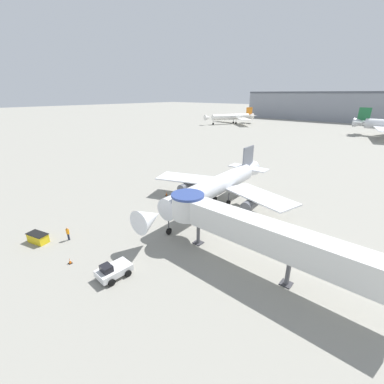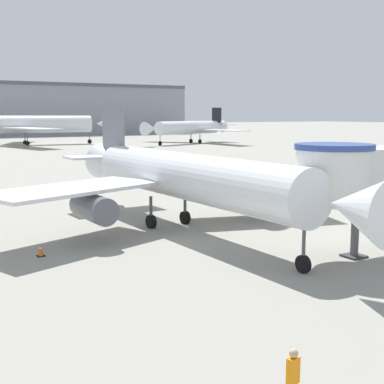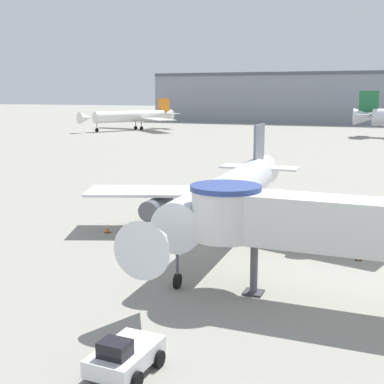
% 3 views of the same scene
% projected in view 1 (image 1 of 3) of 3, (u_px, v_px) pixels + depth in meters
% --- Properties ---
extents(ground_plane, '(800.00, 800.00, 0.00)m').
position_uv_depth(ground_plane, '(203.00, 212.00, 41.19)').
color(ground_plane, gray).
extents(main_airplane, '(26.13, 29.97, 8.46)m').
position_uv_depth(main_airplane, '(216.00, 187.00, 41.64)').
color(main_airplane, silver).
rests_on(main_airplane, ground_plane).
extents(jet_bridge, '(24.02, 4.10, 6.25)m').
position_uv_depth(jet_bridge, '(248.00, 229.00, 26.81)').
color(jet_bridge, silver).
rests_on(jet_bridge, ground_plane).
extents(pushback_tug_white, '(2.50, 3.54, 1.72)m').
position_uv_depth(pushback_tug_white, '(113.00, 270.00, 26.35)').
color(pushback_tug_white, silver).
rests_on(pushback_tug_white, ground_plane).
extents(service_container_yellow, '(2.98, 2.02, 1.23)m').
position_uv_depth(service_container_yellow, '(38.00, 238.00, 32.57)').
color(service_container_yellow, yellow).
rests_on(service_container_yellow, ground_plane).
extents(traffic_cone_starboard_wing, '(0.43, 0.43, 0.71)m').
position_uv_depth(traffic_cone_starboard_wing, '(267.00, 228.00, 35.50)').
color(traffic_cone_starboard_wing, black).
rests_on(traffic_cone_starboard_wing, ground_plane).
extents(traffic_cone_apron_front, '(0.41, 0.41, 0.67)m').
position_uv_depth(traffic_cone_apron_front, '(70.00, 261.00, 28.56)').
color(traffic_cone_apron_front, black).
rests_on(traffic_cone_apron_front, ground_plane).
extents(traffic_cone_port_wing, '(0.44, 0.44, 0.73)m').
position_uv_depth(traffic_cone_port_wing, '(166.00, 194.00, 47.66)').
color(traffic_cone_port_wing, black).
rests_on(traffic_cone_port_wing, ground_plane).
extents(ground_crew_marshaller, '(0.39, 0.29, 1.83)m').
position_uv_depth(ground_crew_marshaller, '(68.00, 233.00, 32.90)').
color(ground_crew_marshaller, '#1E2338').
rests_on(ground_crew_marshaller, ground_plane).
extents(background_jet_orange_tail, '(33.60, 32.71, 9.60)m').
position_uv_depth(background_jet_orange_tail, '(232.00, 117.00, 158.53)').
color(background_jet_orange_tail, white).
rests_on(background_jet_orange_tail, ground_plane).
extents(terminal_building, '(172.38, 24.38, 19.02)m').
position_uv_depth(terminal_building, '(383.00, 108.00, 159.26)').
color(terminal_building, gray).
rests_on(terminal_building, ground_plane).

